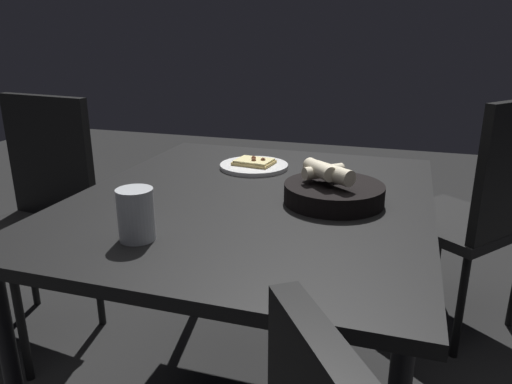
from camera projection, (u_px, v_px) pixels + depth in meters
name	position (u px, v px, depth m)	size (l,w,h in m)	color
dining_table	(253.00, 216.00, 1.39)	(0.97, 1.13, 0.75)	black
pizza_plate	(254.00, 165.00, 1.64)	(0.23, 0.23, 0.04)	white
bread_basket	(332.00, 191.00, 1.30)	(0.27, 0.27, 0.11)	black
beer_glass	(136.00, 218.00, 1.07)	(0.08, 0.08, 0.12)	silver
chair_far	(479.00, 206.00, 1.87)	(0.62, 0.62, 0.97)	black
chair_spare	(33.00, 207.00, 1.89)	(0.49, 0.49, 0.95)	black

